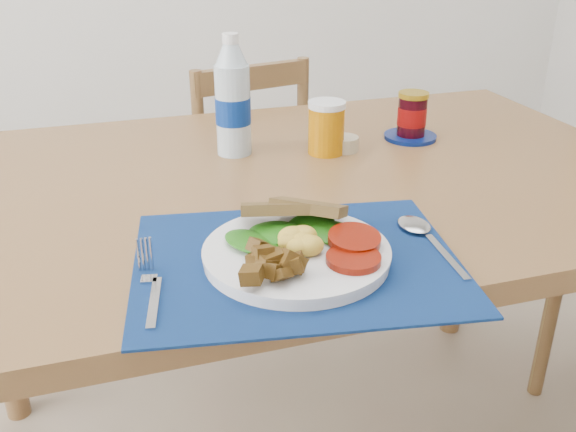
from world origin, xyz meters
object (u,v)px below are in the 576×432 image
object	(u,v)px
breakfast_plate	(294,250)
water_bottle	(233,102)
chair_far	(240,163)
juice_glass	(326,129)
jam_on_saucer	(412,118)

from	to	relation	value
breakfast_plate	water_bottle	size ratio (longest dim) A/B	1.08
chair_far	breakfast_plate	size ratio (longest dim) A/B	3.89
breakfast_plate	chair_far	bearing A→B (deg)	103.73
juice_glass	jam_on_saucer	xyz separation A→B (m)	(0.21, 0.03, -0.01)
juice_glass	chair_far	bearing A→B (deg)	95.08
chair_far	water_bottle	size ratio (longest dim) A/B	4.21
breakfast_plate	water_bottle	world-z (taller)	water_bottle
chair_far	jam_on_saucer	xyz separation A→B (m)	(0.26, -0.54, 0.27)
water_bottle	jam_on_saucer	world-z (taller)	water_bottle
breakfast_plate	juice_glass	size ratio (longest dim) A/B	2.57
breakfast_plate	juice_glass	world-z (taller)	juice_glass
chair_far	breakfast_plate	world-z (taller)	chair_far
jam_on_saucer	chair_far	bearing A→B (deg)	115.40
breakfast_plate	juice_glass	distance (m)	0.46
breakfast_plate	water_bottle	xyz separation A→B (m)	(0.02, 0.47, 0.08)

